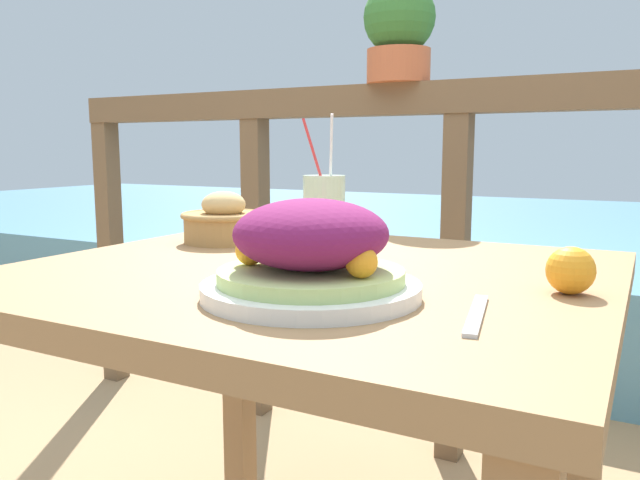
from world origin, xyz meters
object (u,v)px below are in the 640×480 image
object	(u,v)px
drink_glass	(324,216)
potted_plant	(399,31)
salad_plate	(311,255)
bread_basket	(224,222)

from	to	relation	value
drink_glass	potted_plant	bearing A→B (deg)	101.57
salad_plate	bread_basket	xyz separation A→B (m)	(-0.39, 0.34, -0.01)
bread_basket	salad_plate	bearing A→B (deg)	-40.82
drink_glass	bread_basket	xyz separation A→B (m)	(-0.27, 0.06, -0.03)
bread_basket	potted_plant	world-z (taller)	potted_plant
salad_plate	potted_plant	distance (m)	1.17
drink_glass	potted_plant	size ratio (longest dim) A/B	0.88
bread_basket	drink_glass	bearing A→B (deg)	-12.47
salad_plate	drink_glass	bearing A→B (deg)	114.51
bread_basket	potted_plant	xyz separation A→B (m)	(0.11, 0.70, 0.48)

